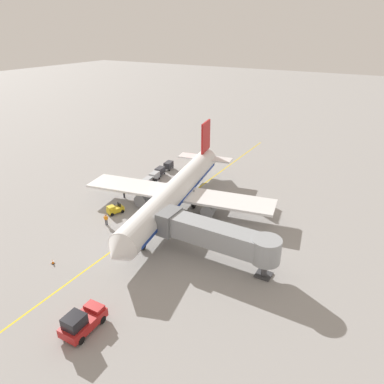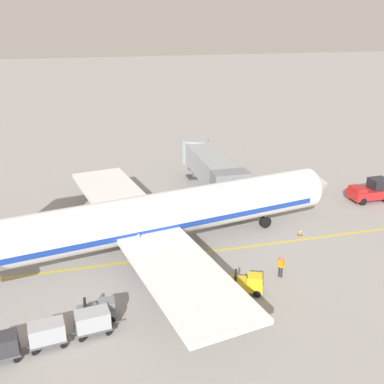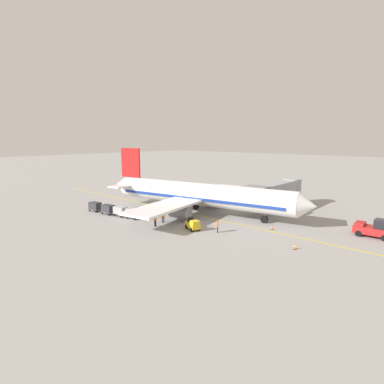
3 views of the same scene
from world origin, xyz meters
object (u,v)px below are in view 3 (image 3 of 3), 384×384
(baggage_cart_second_in_train, at_px, (120,211))
(baggage_cart_front, at_px, (133,213))
(jet_bridge, at_px, (277,190))
(safety_cone_nose_left, at_px, (295,247))
(baggage_cart_third_in_train, at_px, (108,209))
(ground_crew_marshaller, at_px, (155,220))
(baggage_tug_lead, at_px, (193,225))
(safety_cone_nose_right, at_px, (272,227))
(pushback_tractor, at_px, (375,229))
(baggage_cart_tail_end, at_px, (95,206))
(ground_crew_loader, at_px, (163,216))
(ground_crew_wing_walker, at_px, (218,226))
(baggage_tug_trailing, at_px, (141,213))
(parked_airliner, at_px, (198,195))

(baggage_cart_second_in_train, bearing_deg, baggage_cart_front, 100.08)
(jet_bridge, relative_size, baggage_cart_front, 5.28)
(baggage_cart_second_in_train, distance_m, safety_cone_nose_left, 27.61)
(baggage_cart_third_in_train, distance_m, ground_crew_marshaller, 11.20)
(baggage_tug_lead, xyz_separation_m, safety_cone_nose_right, (-7.34, 8.09, -0.42))
(pushback_tractor, distance_m, baggage_cart_third_in_train, 38.97)
(baggage_cart_second_in_train, relative_size, baggage_cart_third_in_train, 1.00)
(baggage_cart_tail_end, bearing_deg, safety_cone_nose_left, 98.98)
(baggage_tug_lead, distance_m, baggage_cart_front, 11.07)
(ground_crew_loader, distance_m, safety_cone_nose_left, 19.46)
(pushback_tractor, xyz_separation_m, baggage_cart_third_in_train, (15.89, -35.58, -0.15))
(ground_crew_wing_walker, relative_size, ground_crew_marshaller, 1.00)
(ground_crew_loader, bearing_deg, baggage_cart_front, -73.54)
(baggage_tug_trailing, xyz_separation_m, ground_crew_marshaller, (1.80, 5.48, 0.24))
(ground_crew_wing_walker, distance_m, safety_cone_nose_left, 10.38)
(parked_airliner, bearing_deg, baggage_tug_trailing, -30.90)
(baggage_cart_front, height_order, ground_crew_loader, ground_crew_loader)
(ground_crew_marshaller, bearing_deg, baggage_cart_third_in_train, -87.58)
(parked_airliner, bearing_deg, baggage_cart_third_in_train, -45.39)
(baggage_cart_second_in_train, relative_size, safety_cone_nose_left, 5.02)
(pushback_tractor, distance_m, ground_crew_wing_walker, 19.89)
(baggage_cart_second_in_train, distance_m, baggage_cart_tail_end, 6.13)
(baggage_cart_third_in_train, xyz_separation_m, baggage_cart_tail_end, (0.31, -3.45, 0.00))
(baggage_tug_lead, height_order, baggage_tug_trailing, same)
(jet_bridge, bearing_deg, baggage_cart_second_in_train, -38.11)
(baggage_tug_trailing, relative_size, ground_crew_loader, 1.50)
(baggage_cart_third_in_train, bearing_deg, ground_crew_wing_walker, 101.96)
(ground_crew_wing_walker, xyz_separation_m, ground_crew_loader, (1.54, -8.98, 0.00))
(baggage_cart_tail_end, height_order, ground_crew_loader, ground_crew_loader)
(baggage_tug_lead, height_order, ground_crew_marshaller, ground_crew_marshaller)
(pushback_tractor, xyz_separation_m, baggage_cart_tail_end, (16.20, -39.03, -0.15))
(baggage_cart_front, relative_size, baggage_cart_second_in_train, 1.00)
(jet_bridge, relative_size, safety_cone_nose_right, 26.49)
(jet_bridge, distance_m, ground_crew_loader, 21.07)
(baggage_tug_trailing, height_order, ground_crew_marshaller, ground_crew_marshaller)
(baggage_tug_lead, distance_m, ground_crew_marshaller, 5.60)
(safety_cone_nose_right, bearing_deg, baggage_cart_front, -64.26)
(baggage_tug_trailing, height_order, baggage_cart_front, baggage_tug_trailing)
(pushback_tractor, distance_m, ground_crew_loader, 28.34)
(parked_airliner, relative_size, baggage_cart_front, 12.57)
(safety_cone_nose_left, bearing_deg, baggage_cart_third_in_train, -80.59)
(baggage_cart_third_in_train, distance_m, ground_crew_loader, 10.86)
(baggage_cart_third_in_train, height_order, ground_crew_marshaller, ground_crew_marshaller)
(ground_crew_marshaller, bearing_deg, jet_bridge, 159.40)
(baggage_cart_third_in_train, relative_size, baggage_cart_tail_end, 1.00)
(baggage_cart_tail_end, xyz_separation_m, safety_cone_nose_left, (-5.26, 33.31, -0.66))
(baggage_tug_lead, xyz_separation_m, baggage_cart_tail_end, (3.19, -19.70, 0.24))
(baggage_cart_front, height_order, baggage_cart_third_in_train, same)
(baggage_cart_tail_end, height_order, safety_cone_nose_right, baggage_cart_tail_end)
(baggage_cart_tail_end, bearing_deg, parked_airliner, 127.47)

